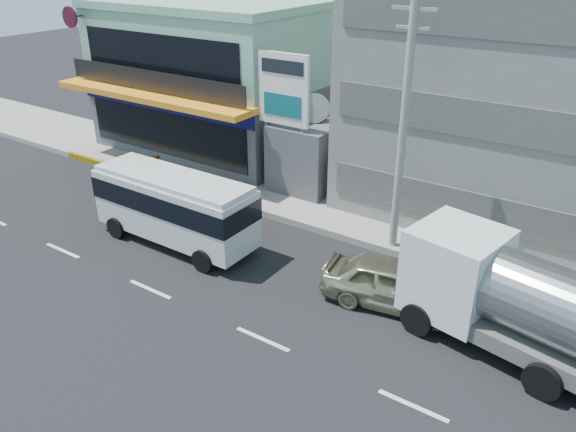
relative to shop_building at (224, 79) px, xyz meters
The scene contains 12 objects.
ground 16.57m from the shop_building, 60.16° to the right, with size 120.00×120.00×0.00m, color black.
sidewalk 14.27m from the shop_building, 18.88° to the right, with size 70.00×5.00×0.30m, color gray.
shop_building is the anchor object (origin of this frame).
concrete_building 18.28m from the shop_building, ahead, with size 16.00×12.00×14.00m, color gray.
gap_structure 8.53m from the shop_building, 13.67° to the right, with size 3.00×6.00×3.50m, color #49494E.
satellite_dish 8.54m from the shop_building, 20.21° to the right, with size 1.50×1.50×0.15m, color slate.
billboard 8.92m from the shop_building, 32.32° to the right, with size 2.60×0.18×6.90m.
utility_pole_near 15.50m from the shop_building, 25.06° to the right, with size 1.60×0.30×10.00m.
minibus 12.75m from the shop_building, 59.61° to the right, with size 7.09×2.51×2.96m.
sedan 18.75m from the shop_building, 32.49° to the right, with size 1.99×4.94×1.68m, color #BFB992.
tanker_truck 22.66m from the shop_building, 27.19° to the right, with size 8.85×4.07×3.36m.
motorcycle_rider 9.43m from the shop_building, 70.53° to the right, with size 1.95×0.97×2.40m.
Camera 1 is at (13.52, -11.20, 11.19)m, focal length 35.00 mm.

